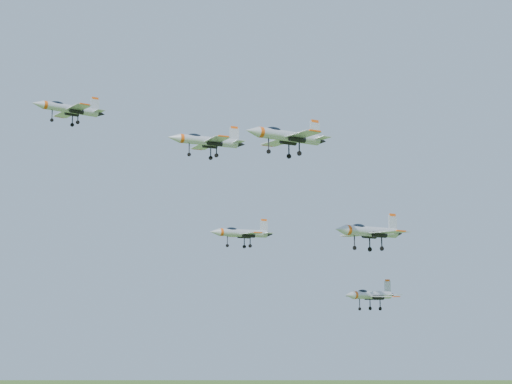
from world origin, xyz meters
name	(u,v)px	position (x,y,z in m)	size (l,w,h in m)	color
jet_lead	(69,109)	(-16.96, 12.61, 150.87)	(11.70, 9.95, 3.18)	#ADB2BA
jet_left_high	(206,141)	(2.91, 4.89, 145.76)	(12.86, 10.67, 3.43)	#ADB2BA
jet_right_high	(286,136)	(6.06, -18.89, 141.84)	(12.10, 10.19, 3.25)	#ADB2BA
jet_left_low	(241,233)	(8.84, 5.51, 131.86)	(10.96, 9.13, 2.93)	#ADB2BA
jet_right_low	(369,231)	(23.46, -8.10, 131.47)	(13.26, 11.24, 3.59)	#ADB2BA
jet_trail	(370,295)	(26.40, -2.87, 122.43)	(10.74, 9.19, 2.95)	#ADB2BA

